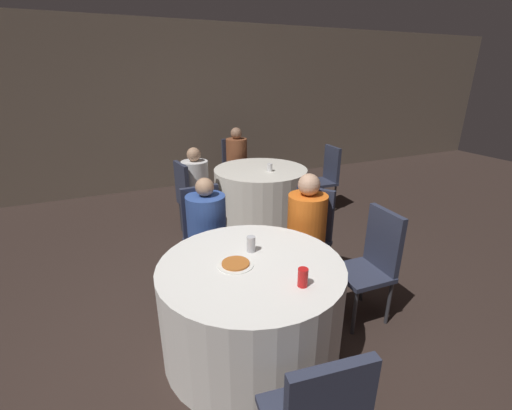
% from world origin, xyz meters
% --- Properties ---
extents(ground_plane, '(16.00, 16.00, 0.00)m').
position_xyz_m(ground_plane, '(0.00, 0.00, 0.00)').
color(ground_plane, '#332621').
extents(wall_back, '(16.00, 0.06, 2.80)m').
position_xyz_m(wall_back, '(0.00, 4.22, 1.40)').
color(wall_back, '#7A6B5B').
rests_on(wall_back, ground_plane).
extents(table_near, '(1.32, 1.32, 0.73)m').
position_xyz_m(table_near, '(-0.01, -0.08, 0.37)').
color(table_near, white).
rests_on(table_near, ground_plane).
extents(table_far, '(1.30, 1.30, 0.73)m').
position_xyz_m(table_far, '(1.12, 2.19, 0.37)').
color(table_far, white).
rests_on(table_far, ground_plane).
extents(chair_near_northeast, '(0.56, 0.56, 0.96)m').
position_xyz_m(chair_near_northeast, '(0.88, 0.53, 0.56)').
color(chair_near_northeast, '#2D3347').
rests_on(chair_near_northeast, ground_plane).
extents(chair_near_north, '(0.41, 0.42, 0.96)m').
position_xyz_m(chair_near_north, '(-0.05, 1.00, 0.56)').
color(chair_near_north, '#2D3347').
rests_on(chair_near_north, ground_plane).
extents(chair_near_east, '(0.42, 0.42, 0.96)m').
position_xyz_m(chair_near_east, '(1.07, -0.14, 0.56)').
color(chair_near_east, '#2D3347').
rests_on(chair_near_east, ground_plane).
extents(chair_far_north, '(0.41, 0.41, 0.96)m').
position_xyz_m(chair_far_north, '(1.14, 3.27, 0.56)').
color(chair_far_north, '#2D3347').
rests_on(chair_far_north, ground_plane).
extents(chair_far_east, '(0.43, 0.43, 0.96)m').
position_xyz_m(chair_far_east, '(2.19, 2.12, 0.56)').
color(chair_far_east, '#2D3347').
rests_on(chair_far_east, ground_plane).
extents(chair_far_west, '(0.45, 0.45, 0.96)m').
position_xyz_m(chair_far_west, '(0.06, 2.05, 0.56)').
color(chair_far_west, '#2D3347').
rests_on(chair_far_west, ground_plane).
extents(person_floral_shirt, '(0.34, 0.51, 1.17)m').
position_xyz_m(person_floral_shirt, '(1.13, 3.10, 0.59)').
color(person_floral_shirt, '#33384C').
rests_on(person_floral_shirt, ground_plane).
extents(person_blue_shirt, '(0.37, 0.53, 1.10)m').
position_xyz_m(person_blue_shirt, '(-0.05, 0.83, 0.57)').
color(person_blue_shirt, black).
rests_on(person_blue_shirt, ground_plane).
extents(person_white_shirt, '(0.50, 0.36, 1.14)m').
position_xyz_m(person_white_shirt, '(0.22, 2.07, 0.57)').
color(person_white_shirt, '#282828').
rests_on(person_white_shirt, ground_plane).
extents(person_orange_shirt, '(0.50, 0.48, 1.15)m').
position_xyz_m(person_orange_shirt, '(0.74, 0.44, 0.59)').
color(person_orange_shirt, '#282828').
rests_on(person_orange_shirt, ground_plane).
extents(pizza_plate_near, '(0.26, 0.26, 0.02)m').
position_xyz_m(pizza_plate_near, '(-0.11, -0.05, 0.74)').
color(pizza_plate_near, white).
rests_on(pizza_plate_near, table_near).
extents(soda_can_red, '(0.07, 0.07, 0.12)m').
position_xyz_m(soda_can_red, '(0.18, -0.46, 0.79)').
color(soda_can_red, red).
rests_on(soda_can_red, table_near).
extents(soda_can_silver, '(0.07, 0.07, 0.12)m').
position_xyz_m(soda_can_silver, '(0.06, 0.09, 0.79)').
color(soda_can_silver, silver).
rests_on(soda_can_silver, table_near).
extents(cup_far, '(0.07, 0.07, 0.11)m').
position_xyz_m(cup_far, '(1.18, 2.03, 0.78)').
color(cup_far, white).
rests_on(cup_far, table_far).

